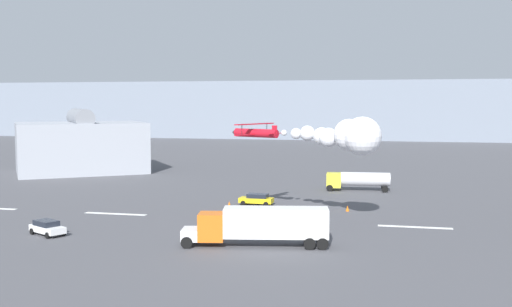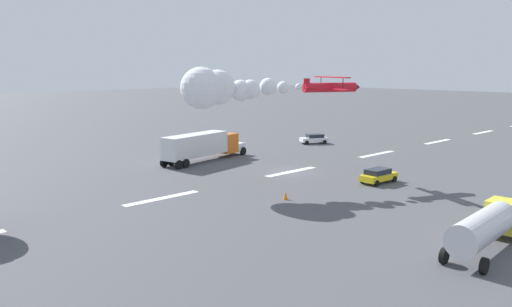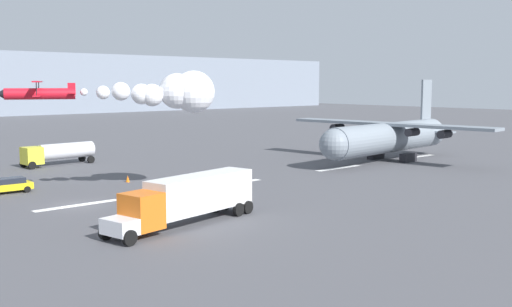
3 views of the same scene
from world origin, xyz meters
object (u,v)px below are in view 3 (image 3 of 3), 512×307
(fuel_tanker_truck, at_px, (58,152))
(airport_staff_sedan, at_px, (9,185))
(semi_truck_orange, at_px, (188,197))
(stunt_biplane_red, at_px, (171,92))
(traffic_cone_far, at_px, (128,179))
(cargo_transport_plane, at_px, (384,137))

(fuel_tanker_truck, relative_size, airport_staff_sedan, 2.15)
(semi_truck_orange, bearing_deg, fuel_tanker_truck, 80.55)
(stunt_biplane_red, relative_size, traffic_cone_far, 25.22)
(traffic_cone_far, bearing_deg, semi_truck_orange, -107.42)
(cargo_transport_plane, bearing_deg, airport_staff_sedan, 167.82)
(airport_staff_sedan, distance_m, traffic_cone_far, 12.36)
(stunt_biplane_red, distance_m, airport_staff_sedan, 18.72)
(cargo_transport_plane, height_order, semi_truck_orange, cargo_transport_plane)
(semi_truck_orange, height_order, traffic_cone_far, semi_truck_orange)
(semi_truck_orange, bearing_deg, airport_staff_sedan, 103.92)
(cargo_transport_plane, distance_m, semi_truck_orange, 43.81)
(fuel_tanker_truck, bearing_deg, traffic_cone_far, -89.97)
(stunt_biplane_red, distance_m, semi_truck_orange, 16.03)
(cargo_transport_plane, xyz_separation_m, stunt_biplane_red, (-35.22, -0.32, 6.55))
(fuel_tanker_truck, bearing_deg, stunt_biplane_red, -89.55)
(fuel_tanker_truck, height_order, traffic_cone_far, fuel_tanker_truck)
(fuel_tanker_truck, relative_size, traffic_cone_far, 13.07)
(semi_truck_orange, relative_size, fuel_tanker_truck, 1.44)
(stunt_biplane_red, xyz_separation_m, traffic_cone_far, (-0.20, 8.59, -9.64))
(stunt_biplane_red, xyz_separation_m, semi_truck_orange, (-6.73, -12.22, -7.90))
(airport_staff_sedan, bearing_deg, fuel_tanker_truck, 53.32)
(stunt_biplane_red, height_order, traffic_cone_far, stunt_biplane_red)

